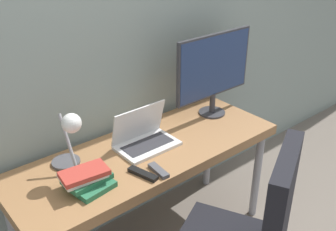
{
  "coord_description": "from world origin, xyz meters",
  "views": [
    {
      "loc": [
        -1.09,
        -1.2,
        1.85
      ],
      "look_at": [
        0.12,
        0.26,
        0.88
      ],
      "focal_mm": 42.0,
      "sensor_mm": 36.0,
      "label": 1
    }
  ],
  "objects_px": {
    "desk_lamp": "(70,136)",
    "book_stack": "(87,179)",
    "monitor": "(214,69)",
    "laptop": "(144,138)"
  },
  "relations": [
    {
      "from": "desk_lamp",
      "to": "book_stack",
      "type": "height_order",
      "value": "desk_lamp"
    },
    {
      "from": "monitor",
      "to": "desk_lamp",
      "type": "xyz_separation_m",
      "value": [
        -1.0,
        -0.01,
        -0.1
      ]
    },
    {
      "from": "laptop",
      "to": "monitor",
      "type": "distance_m",
      "value": 0.63
    },
    {
      "from": "desk_lamp",
      "to": "book_stack",
      "type": "bearing_deg",
      "value": -94.93
    },
    {
      "from": "laptop",
      "to": "desk_lamp",
      "type": "relative_size",
      "value": 0.99
    },
    {
      "from": "laptop",
      "to": "monitor",
      "type": "relative_size",
      "value": 0.56
    },
    {
      "from": "laptop",
      "to": "monitor",
      "type": "xyz_separation_m",
      "value": [
        0.58,
        0.04,
        0.26
      ]
    },
    {
      "from": "monitor",
      "to": "book_stack",
      "type": "bearing_deg",
      "value": -170.3
    },
    {
      "from": "monitor",
      "to": "book_stack",
      "type": "distance_m",
      "value": 1.06
    },
    {
      "from": "desk_lamp",
      "to": "book_stack",
      "type": "distance_m",
      "value": 0.22
    }
  ]
}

